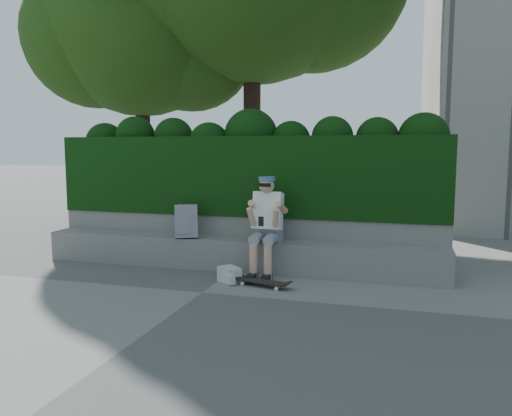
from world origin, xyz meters
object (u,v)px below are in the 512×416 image
(backpack_ground, at_px, (229,274))
(person, at_px, (267,222))
(backpack_plaid, at_px, (186,222))
(skateboard, at_px, (262,282))

(backpack_ground, bearing_deg, person, 92.88)
(person, xyz_separation_m, backpack_ground, (-0.38, -0.49, -0.65))
(backpack_plaid, bearing_deg, person, -28.81)
(person, height_order, skateboard, person)
(backpack_ground, bearing_deg, backpack_plaid, -172.75)
(skateboard, bearing_deg, backpack_ground, -179.14)
(skateboard, bearing_deg, backpack_plaid, 166.59)
(skateboard, distance_m, backpack_plaid, 1.64)
(skateboard, distance_m, backpack_ground, 0.49)
(person, xyz_separation_m, backpack_plaid, (-1.26, 0.08, -0.06))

